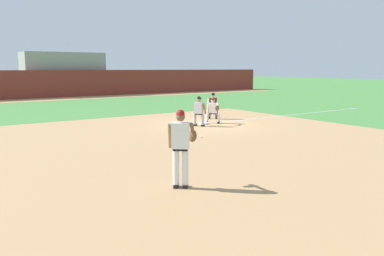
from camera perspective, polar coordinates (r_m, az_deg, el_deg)
The scene contains 12 objects.
ground_plane at distance 18.84m, azimuth 1.90°, elevation 0.59°, with size 160.00×160.00×0.00m, color #47843D.
infield_dirt_patch at distance 13.84m, azimuth 0.74°, elevation -2.52°, with size 18.00×18.00×0.01m, color tan.
warning_track_strip at distance 36.82m, azimuth -16.90°, elevation 4.39°, with size 48.00×3.20×0.01m, color tan.
foul_line_stripe at distance 23.33m, azimuth 15.10°, elevation 1.95°, with size 13.21×0.10×0.00m, color white.
first_base_bag at distance 18.83m, azimuth 1.90°, elevation 0.72°, with size 0.38×0.38×0.09m, color white.
baseball at distance 15.19m, azimuth 1.37°, elevation -1.34°, with size 0.07×0.07×0.07m, color white.
pitcher at distance 8.70m, azimuth -1.64°, elevation -2.41°, with size 0.85×0.54×1.86m.
first_baseman at distance 19.05m, azimuth 3.24°, elevation 2.89°, with size 0.70×1.09×1.34m.
baserunner at distance 18.09m, azimuth 1.05°, elevation 2.76°, with size 0.63×0.68×1.46m.
umpire at distance 20.76m, azimuth 3.22°, elevation 3.57°, with size 0.68×0.66×1.46m.
outfield_wall at distance 38.65m, azimuth -17.90°, elevation 6.48°, with size 48.00×0.50×2.60m.
stadium_seating_block at distance 41.00m, azimuth -18.96°, elevation 7.81°, with size 7.88×3.35×4.35m.
Camera 1 is at (-11.03, -15.01, 2.80)m, focal length 35.00 mm.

